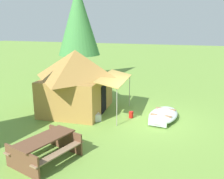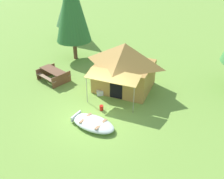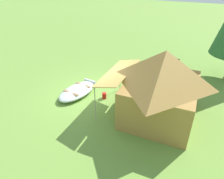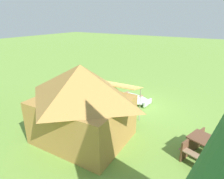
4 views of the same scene
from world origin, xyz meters
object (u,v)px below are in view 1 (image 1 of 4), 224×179
at_px(fuel_can, 131,115).
at_px(canvas_cabin_tent, 76,80).
at_px(picnic_table, 45,146).
at_px(pine_tree_back_left, 78,21).
at_px(beached_rowboat, 163,115).
at_px(cooler_box, 95,117).

bearing_deg(fuel_can, canvas_cabin_tent, 85.98).
height_order(picnic_table, pine_tree_back_left, pine_tree_back_left).
bearing_deg(beached_rowboat, picnic_table, 146.20).
relative_size(beached_rowboat, cooler_box, 5.00).
height_order(fuel_can, pine_tree_back_left, pine_tree_back_left).
relative_size(beached_rowboat, pine_tree_back_left, 0.36).
height_order(beached_rowboat, fuel_can, beached_rowboat).
xyz_separation_m(picnic_table, cooler_box, (3.56, -0.28, -0.33)).
relative_size(beached_rowboat, fuel_can, 8.63).
bearing_deg(beached_rowboat, fuel_can, 99.97).
bearing_deg(beached_rowboat, pine_tree_back_left, 46.57).
relative_size(beached_rowboat, canvas_cabin_tent, 0.61).
relative_size(picnic_table, cooler_box, 4.64).
distance_m(canvas_cabin_tent, picnic_table, 4.82).
bearing_deg(pine_tree_back_left, canvas_cabin_tent, -157.28).
height_order(beached_rowboat, cooler_box, beached_rowboat).
distance_m(beached_rowboat, cooler_box, 3.04).
xyz_separation_m(picnic_table, pine_tree_back_left, (11.19, 3.79, 3.81)).
bearing_deg(pine_tree_back_left, picnic_table, -161.29).
relative_size(cooler_box, pine_tree_back_left, 0.07).
xyz_separation_m(cooler_box, pine_tree_back_left, (7.63, 4.07, 4.14)).
distance_m(cooler_box, pine_tree_back_left, 9.59).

